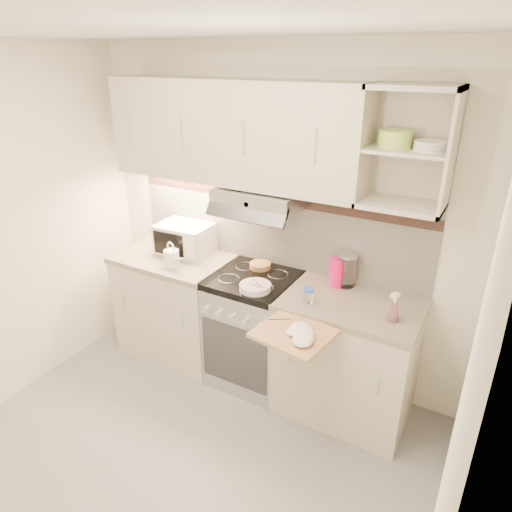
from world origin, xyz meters
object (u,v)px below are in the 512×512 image
at_px(glass_jar, 347,270).
at_px(electric_range, 254,329).
at_px(plate_stack, 255,287).
at_px(spray_bottle, 394,309).
at_px(watering_can, 172,257).
at_px(cutting_board, 294,334).
at_px(microwave, 185,238).
at_px(pink_pitcher, 337,272).

bearing_deg(glass_jar, electric_range, -162.49).
relative_size(plate_stack, glass_jar, 0.90).
distance_m(electric_range, spray_bottle, 1.17).
distance_m(watering_can, cutting_board, 1.25).
relative_size(watering_can, glass_jar, 0.92).
xyz_separation_m(microwave, spray_bottle, (1.76, -0.22, -0.04)).
distance_m(electric_range, microwave, 0.92).
relative_size(microwave, glass_jar, 1.81).
height_order(microwave, watering_can, microwave).
relative_size(microwave, cutting_board, 1.04).
distance_m(plate_stack, spray_bottle, 0.94).
distance_m(watering_can, spray_bottle, 1.68).
bearing_deg(watering_can, cutting_board, 3.33).
bearing_deg(electric_range, plate_stack, -56.91).
height_order(electric_range, spray_bottle, spray_bottle).
height_order(watering_can, cutting_board, watering_can).
bearing_deg(spray_bottle, watering_can, -161.89).
height_order(microwave, spray_bottle, microwave).
xyz_separation_m(pink_pitcher, glass_jar, (0.06, 0.04, 0.02)).
bearing_deg(glass_jar, plate_stack, -144.88).
bearing_deg(microwave, glass_jar, 0.58).
bearing_deg(plate_stack, electric_range, 123.09).
distance_m(electric_range, glass_jar, 0.88).
xyz_separation_m(spray_bottle, cutting_board, (-0.48, -0.39, -0.11)).
height_order(electric_range, pink_pitcher, pink_pitcher).
distance_m(microwave, pink_pitcher, 1.29).
bearing_deg(microwave, pink_pitcher, -0.86).
bearing_deg(spray_bottle, glass_jar, 160.26).
bearing_deg(cutting_board, spray_bottle, 47.49).
height_order(electric_range, watering_can, watering_can).
xyz_separation_m(pink_pitcher, cutting_board, (-0.02, -0.65, -0.13)).
bearing_deg(plate_stack, pink_pitcher, 35.52).
distance_m(watering_can, pink_pitcher, 1.25).
relative_size(electric_range, plate_stack, 4.07).
bearing_deg(pink_pitcher, glass_jar, 28.61).
xyz_separation_m(electric_range, microwave, (-0.72, 0.12, 0.57)).
relative_size(pink_pitcher, spray_bottle, 1.00).
relative_size(electric_range, cutting_board, 2.11).
distance_m(electric_range, plate_stack, 0.51).
height_order(electric_range, glass_jar, glass_jar).
relative_size(plate_stack, pink_pitcher, 1.06).
xyz_separation_m(microwave, cutting_board, (1.27, -0.61, -0.15)).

